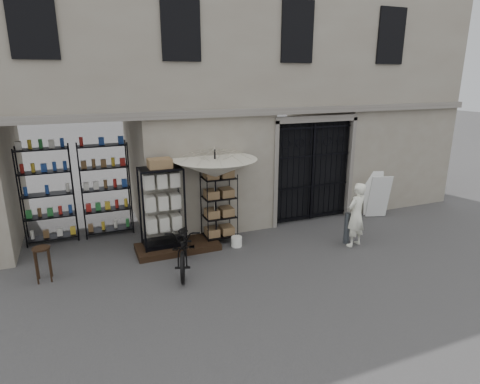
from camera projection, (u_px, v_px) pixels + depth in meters
name	position (u px, v px, depth m)	size (l,w,h in m)	color
ground	(294.00, 259.00, 9.40)	(80.00, 80.00, 0.00)	black
main_building	(231.00, 63.00, 11.70)	(14.00, 4.00, 9.00)	gray
shop_recess	(79.00, 187.00, 9.83)	(3.00, 1.70, 3.00)	black
shop_shelving	(78.00, 192.00, 10.32)	(2.70, 0.50, 2.50)	black
iron_gate	(310.00, 170.00, 11.64)	(2.50, 0.21, 3.00)	black
step_platform	(178.00, 247.00, 9.88)	(2.00, 0.90, 0.15)	black
display_cabinet	(163.00, 211.00, 9.59)	(1.11, 0.87, 2.09)	black
wire_rack	(219.00, 209.00, 10.19)	(0.89, 0.71, 1.80)	black
market_umbrella	(215.00, 163.00, 9.66)	(1.90, 1.94, 2.93)	black
white_bucket	(237.00, 242.00, 10.07)	(0.27, 0.27, 0.26)	white
bicycle	(185.00, 268.00, 8.96)	(0.71, 1.08, 2.05)	black
wooden_stool	(43.00, 263.00, 8.31)	(0.41, 0.41, 0.75)	black
steel_bollard	(347.00, 228.00, 10.20)	(0.15, 0.15, 0.81)	#565D65
shopkeeper	(353.00, 245.00, 10.16)	(0.60, 1.64, 0.39)	white
easel_sign	(376.00, 195.00, 12.08)	(0.81, 0.87, 1.31)	silver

